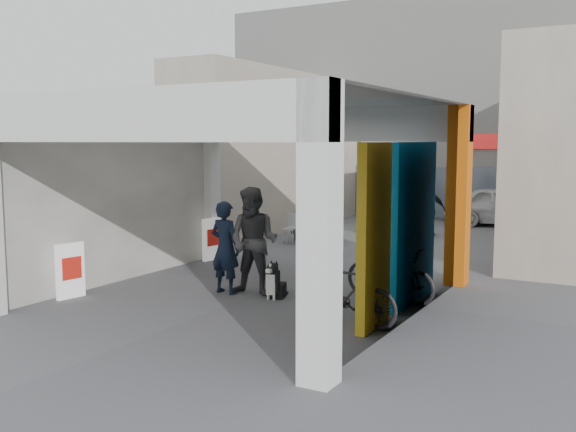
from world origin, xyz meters
The scene contains 21 objects.
ground centered at (0.00, 0.00, 0.00)m, with size 90.00×90.00×0.00m, color #545459.
arcade_canopy centered at (0.54, -0.82, 2.30)m, with size 6.40×6.45×6.40m.
far_building centered at (0.00, 13.99, 3.99)m, with size 18.00×4.08×8.00m.
plaza_bldg_left centered at (-4.50, 7.50, 2.50)m, with size 2.00×9.00×5.00m, color #BAAC9A.
plaza_bldg_right centered at (4.50, 7.50, 2.50)m, with size 2.00×9.00×5.00m, color #BAAC9A.
bollard_left centered at (-1.63, 2.30, 0.42)m, with size 0.09×0.09×0.83m, color #919499.
bollard_center centered at (-0.04, 2.45, 0.43)m, with size 0.09×0.09×0.86m, color #919499.
bollard_right centered at (1.60, 2.55, 0.41)m, with size 0.09×0.09×0.81m, color #919499.
advert_board_near centered at (-2.75, -2.53, 0.51)m, with size 0.17×0.56×1.00m.
advert_board_far centered at (-2.75, 1.74, 0.51)m, with size 0.18×0.56×1.00m.
cafe_set centered at (-1.90, 5.27, 0.29)m, with size 1.34×1.08×0.81m.
produce_stand centered at (-2.04, 5.62, 0.29)m, with size 1.12×0.61×0.74m.
crate_stack centered at (0.28, 8.36, 0.28)m, with size 0.49×0.40×0.56m.
border_collie centered at (0.47, -0.75, 0.28)m, with size 0.26×0.51×0.70m.
man_with_dog centered at (-0.54, -0.84, 0.86)m, with size 0.63×0.41×1.72m, color black.
man_back_turned centered at (-0.01, -0.69, 0.99)m, with size 0.96×0.75×1.98m, color #3B3B3D.
man_elderly centered at (2.36, 0.50, 0.78)m, with size 0.77×0.50×1.57m, color #5D85B5.
man_crates centered at (0.58, 8.01, 0.81)m, with size 0.95×0.39×1.62m, color black.
bicycle_front centered at (2.30, 0.17, 0.48)m, with size 0.63×1.82×0.95m, color black.
bicycle_rear centered at (2.30, -1.64, 0.50)m, with size 0.47×1.68×1.01m, color black.
white_van centered at (2.12, 11.50, 0.66)m, with size 1.55×3.86×1.32m, color silver.
Camera 1 is at (6.23, -10.44, 2.81)m, focal length 40.00 mm.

